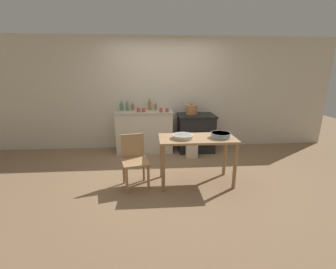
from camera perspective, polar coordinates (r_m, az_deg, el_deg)
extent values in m
plane|color=#896B4C|center=(4.12, 0.48, -9.83)|extent=(14.00, 14.00, 0.00)
cube|color=beige|center=(5.32, -0.93, 10.26)|extent=(8.00, 0.07, 2.55)
cube|color=beige|center=(5.16, -5.94, 0.68)|extent=(1.24, 0.54, 0.90)
cube|color=#B6AD9C|center=(5.06, -6.08, 5.76)|extent=(1.27, 0.57, 0.03)
cube|color=black|center=(5.22, 7.03, 0.29)|extent=(0.79, 0.64, 0.80)
cube|color=black|center=(5.13, 7.18, 4.83)|extent=(0.83, 0.68, 0.04)
cube|color=black|center=(4.93, 7.73, -1.23)|extent=(0.55, 0.01, 0.34)
cube|color=#A87F56|center=(3.56, 7.42, -1.02)|extent=(1.20, 0.59, 0.03)
cylinder|color=#97724E|center=(3.40, -1.23, -8.68)|extent=(0.06, 0.06, 0.74)
cylinder|color=#97724E|center=(3.62, 16.66, -7.78)|extent=(0.06, 0.06, 0.74)
cylinder|color=#97724E|center=(3.85, -1.63, -5.69)|extent=(0.06, 0.06, 0.74)
cylinder|color=#97724E|center=(4.05, 14.23, -5.09)|extent=(0.06, 0.06, 0.74)
cube|color=#A87F56|center=(3.55, -8.32, -6.89)|extent=(0.49, 0.49, 0.03)
cube|color=#A87F56|center=(3.65, -8.97, -2.79)|extent=(0.36, 0.12, 0.39)
cylinder|color=#A87F56|center=(3.47, -10.42, -11.50)|extent=(0.04, 0.04, 0.41)
cylinder|color=#A87F56|center=(3.52, -5.00, -10.87)|extent=(0.04, 0.04, 0.41)
cylinder|color=#A87F56|center=(3.76, -11.16, -9.29)|extent=(0.04, 0.04, 0.41)
cylinder|color=#A87F56|center=(3.81, -6.18, -8.75)|extent=(0.04, 0.04, 0.41)
cube|color=beige|center=(4.82, 6.04, -3.97)|extent=(0.23, 0.16, 0.33)
cylinder|color=#B77A47|center=(5.14, 6.02, 6.21)|extent=(0.27, 0.27, 0.19)
cylinder|color=#B77A47|center=(5.13, 6.05, 7.39)|extent=(0.28, 0.28, 0.02)
sphere|color=black|center=(5.12, 6.06, 7.63)|extent=(0.02, 0.02, 0.02)
cylinder|color=silver|center=(3.48, 3.80, -0.50)|extent=(0.31, 0.31, 0.06)
cylinder|color=beige|center=(3.47, 3.81, -0.11)|extent=(0.33, 0.33, 0.01)
cylinder|color=#93A8B2|center=(3.60, 13.23, -0.19)|extent=(0.29, 0.29, 0.08)
cylinder|color=#8597A0|center=(3.59, 13.26, 0.32)|extent=(0.31, 0.31, 0.01)
cylinder|color=olive|center=(5.19, -3.16, 6.94)|extent=(0.06, 0.06, 0.13)
cylinder|color=olive|center=(5.17, -3.17, 7.90)|extent=(0.02, 0.02, 0.05)
cylinder|color=olive|center=(5.21, -8.95, 6.80)|extent=(0.07, 0.07, 0.12)
cylinder|color=olive|center=(5.20, -8.99, 7.74)|extent=(0.03, 0.03, 0.05)
cylinder|color=#517F5B|center=(5.16, -10.32, 6.86)|extent=(0.06, 0.06, 0.16)
cylinder|color=#517F5B|center=(5.14, -10.38, 8.09)|extent=(0.02, 0.02, 0.06)
cylinder|color=olive|center=(5.18, -4.68, 7.26)|extent=(0.07, 0.07, 0.19)
cylinder|color=olive|center=(5.16, -4.71, 8.73)|extent=(0.03, 0.03, 0.07)
cylinder|color=#517F5B|center=(5.24, -11.73, 6.86)|extent=(0.08, 0.08, 0.15)
cylinder|color=#517F5B|center=(5.23, -11.79, 7.98)|extent=(0.03, 0.03, 0.06)
cylinder|color=#B74C42|center=(4.92, -0.29, 6.25)|extent=(0.08, 0.08, 0.08)
cylinder|color=#B74C42|center=(4.95, -7.50, 6.22)|extent=(0.08, 0.08, 0.09)
cylinder|color=#B74C42|center=(4.86, -1.80, 6.21)|extent=(0.07, 0.07, 0.10)
cylinder|color=#B74C42|center=(4.96, -6.18, 6.23)|extent=(0.08, 0.08, 0.08)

